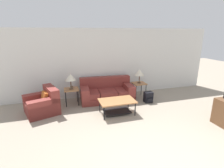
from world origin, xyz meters
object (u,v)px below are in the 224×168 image
at_px(armchair, 43,104).
at_px(coffee_table, 117,104).
at_px(couch, 107,92).
at_px(backpack, 148,97).
at_px(side_table_right, 139,85).
at_px(side_table_left, 71,91).
at_px(table_lamp_right, 140,73).
at_px(table_lamp_left, 70,77).

distance_m(armchair, coffee_table, 2.33).
height_order(couch, backpack, couch).
bearing_deg(side_table_right, coffee_table, -137.66).
relative_size(side_table_left, table_lamp_right, 1.07).
distance_m(armchair, table_lamp_right, 3.58).
distance_m(armchair, backpack, 3.60).
bearing_deg(table_lamp_right, couch, 176.74).
distance_m(coffee_table, backpack, 1.51).
distance_m(couch, side_table_right, 1.30).
bearing_deg(armchair, table_lamp_left, 24.45).
relative_size(couch, table_lamp_left, 3.72).
distance_m(side_table_right, table_lamp_left, 2.61).
bearing_deg(table_lamp_left, coffee_table, -42.17).
height_order(side_table_left, table_lamp_right, table_lamp_right).
xyz_separation_m(coffee_table, side_table_right, (1.28, 1.17, 0.17)).
bearing_deg(side_table_left, armchair, -155.55).
bearing_deg(side_table_right, backpack, -79.74).
relative_size(armchair, backpack, 3.08).
height_order(coffee_table, side_table_right, side_table_right).
xyz_separation_m(coffee_table, backpack, (1.39, 0.57, -0.14)).
distance_m(couch, side_table_left, 1.31).
xyz_separation_m(side_table_right, backpack, (0.11, -0.59, -0.32)).
height_order(side_table_right, backpack, side_table_right).
height_order(armchair, side_table_left, armchair).
relative_size(couch, table_lamp_right, 3.72).
xyz_separation_m(armchair, table_lamp_right, (3.49, 0.42, 0.69)).
bearing_deg(armchair, table_lamp_right, 6.84).
bearing_deg(side_table_right, table_lamp_right, 0.00).
height_order(coffee_table, backpack, coffee_table).
distance_m(table_lamp_right, backpack, 1.00).
height_order(table_lamp_left, table_lamp_right, same).
relative_size(coffee_table, table_lamp_left, 2.06).
bearing_deg(coffee_table, side_table_left, 137.83).
relative_size(armchair, side_table_left, 2.07).
distance_m(couch, table_lamp_right, 1.46).
distance_m(table_lamp_left, backpack, 2.85).
xyz_separation_m(side_table_right, table_lamp_right, (0.00, 0.00, 0.48)).
height_order(side_table_left, side_table_right, same).
xyz_separation_m(coffee_table, side_table_left, (-1.29, 1.17, 0.17)).
relative_size(couch, side_table_right, 3.46).
distance_m(side_table_left, table_lamp_right, 2.61).
distance_m(coffee_table, side_table_left, 1.74).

